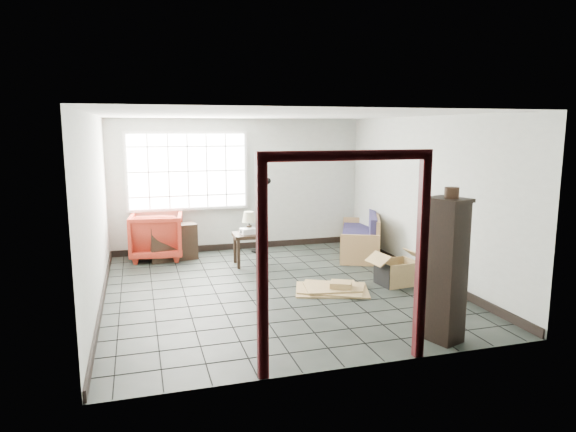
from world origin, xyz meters
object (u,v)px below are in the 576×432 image
object	(u,v)px
side_table	(248,239)
futon_sofa	(363,239)
armchair	(157,233)
tall_shelf	(445,269)

from	to	relation	value
side_table	futon_sofa	bearing A→B (deg)	4.46
futon_sofa	side_table	bearing A→B (deg)	-151.29
armchair	futon_sofa	bearing A→B (deg)	175.42
armchair	tall_shelf	size ratio (longest dim) A/B	0.58
side_table	tall_shelf	bearing A→B (deg)	-69.58
tall_shelf	futon_sofa	bearing A→B (deg)	58.63
futon_sofa	tall_shelf	bearing A→B (deg)	-77.84
futon_sofa	tall_shelf	size ratio (longest dim) A/B	1.19
side_table	tall_shelf	distance (m)	4.14
armchair	side_table	distance (m)	1.80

